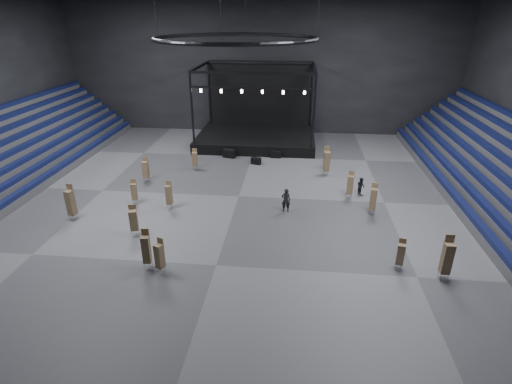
# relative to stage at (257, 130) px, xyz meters

# --- Properties ---
(floor) EXTENTS (50.00, 50.00, 0.00)m
(floor) POSITION_rel_stage_xyz_m (-0.00, -16.24, -1.45)
(floor) COLOR #525355
(floor) RESTS_ON ground
(wall_back) EXTENTS (50.00, 0.20, 18.00)m
(wall_back) POSITION_rel_stage_xyz_m (-0.00, 4.76, 7.55)
(wall_back) COLOR black
(wall_back) RESTS_ON ground
(wall_front) EXTENTS (50.00, 0.20, 18.00)m
(wall_front) POSITION_rel_stage_xyz_m (-0.00, -37.24, 7.55)
(wall_front) COLOR black
(wall_front) RESTS_ON ground
(stage) EXTENTS (14.00, 10.00, 9.20)m
(stage) POSITION_rel_stage_xyz_m (0.00, 0.00, 0.00)
(stage) COLOR black
(stage) RESTS_ON floor
(truss_ring) EXTENTS (12.30, 12.30, 5.15)m
(truss_ring) POSITION_rel_stage_xyz_m (-0.00, -16.24, 11.55)
(truss_ring) COLOR black
(truss_ring) RESTS_ON ceiling
(flight_case_left) EXTENTS (1.48, 1.02, 0.90)m
(flight_case_left) POSITION_rel_stage_xyz_m (-2.48, -6.18, -1.00)
(flight_case_left) COLOR black
(flight_case_left) RESTS_ON floor
(flight_case_mid) EXTENTS (1.15, 0.84, 0.69)m
(flight_case_mid) POSITION_rel_stage_xyz_m (0.69, -8.00, -1.10)
(flight_case_mid) COLOR black
(flight_case_mid) RESTS_ON floor
(flight_case_right) EXTENTS (1.22, 0.66, 0.79)m
(flight_case_right) POSITION_rel_stage_xyz_m (2.68, -5.75, -1.05)
(flight_case_right) COLOR black
(flight_case_right) RESTS_ON floor
(chair_stack_0) EXTENTS (0.54, 0.54, 2.71)m
(chair_stack_0) POSITION_rel_stage_xyz_m (-4.24, -27.35, -0.07)
(chair_stack_0) COLOR silver
(chair_stack_0) RESTS_ON floor
(chair_stack_1) EXTENTS (0.69, 0.69, 2.37)m
(chair_stack_1) POSITION_rel_stage_xyz_m (-6.56, -23.56, -0.18)
(chair_stack_1) COLOR silver
(chair_stack_1) RESTS_ON floor
(chair_stack_2) EXTENTS (0.52, 0.52, 2.41)m
(chair_stack_2) POSITION_rel_stage_xyz_m (-9.21, -13.78, -0.19)
(chair_stack_2) COLOR silver
(chair_stack_2) RESTS_ON floor
(chair_stack_3) EXTENTS (0.55, 0.55, 2.17)m
(chair_stack_3) POSITION_rel_stage_xyz_m (-8.51, -18.52, -0.31)
(chair_stack_3) COLOR silver
(chair_stack_3) RESTS_ON floor
(chair_stack_4) EXTENTS (0.62, 0.62, 2.41)m
(chair_stack_4) POSITION_rel_stage_xyz_m (-3.26, -27.80, -0.21)
(chair_stack_4) COLOR silver
(chair_stack_4) RESTS_ON floor
(chair_stack_5) EXTENTS (0.59, 0.59, 2.65)m
(chair_stack_5) POSITION_rel_stage_xyz_m (11.06, -18.47, -0.09)
(chair_stack_5) COLOR silver
(chair_stack_5) RESTS_ON floor
(chair_stack_6) EXTENTS (0.60, 0.60, 2.48)m
(chair_stack_6) POSITION_rel_stage_xyz_m (9.60, -15.58, -0.17)
(chair_stack_6) COLOR silver
(chair_stack_6) RESTS_ON floor
(chair_stack_7) EXTENTS (0.56, 0.56, 2.12)m
(chair_stack_7) POSITION_rel_stage_xyz_m (11.55, -25.93, -0.33)
(chair_stack_7) COLOR silver
(chair_stack_7) RESTS_ON floor
(chair_stack_8) EXTENTS (0.50, 0.50, 2.04)m
(chair_stack_8) POSITION_rel_stage_xyz_m (8.18, -8.23, -0.38)
(chair_stack_8) COLOR silver
(chair_stack_8) RESTS_ON floor
(chair_stack_9) EXTENTS (0.62, 0.62, 2.97)m
(chair_stack_9) POSITION_rel_stage_xyz_m (-12.22, -21.77, 0.06)
(chair_stack_9) COLOR silver
(chair_stack_9) RESTS_ON floor
(chair_stack_10) EXTENTS (0.63, 0.63, 2.92)m
(chair_stack_10) POSITION_rel_stage_xyz_m (7.87, -10.47, 0.04)
(chair_stack_10) COLOR silver
(chair_stack_10) RESTS_ON floor
(chair_stack_11) EXTENTS (0.55, 0.55, 2.22)m
(chair_stack_11) POSITION_rel_stage_xyz_m (-5.34, -10.29, -0.27)
(chair_stack_11) COLOR silver
(chair_stack_11) RESTS_ON floor
(chair_stack_12) EXTENTS (0.47, 0.47, 2.39)m
(chair_stack_12) POSITION_rel_stage_xyz_m (-5.34, -19.05, -0.23)
(chair_stack_12) COLOR silver
(chair_stack_12) RESTS_ON floor
(chair_stack_13) EXTENTS (0.55, 0.55, 2.97)m
(chair_stack_13) POSITION_rel_stage_xyz_m (14.00, -26.70, 0.07)
(chair_stack_13) COLOR silver
(chair_stack_13) RESTS_ON floor
(man_center) EXTENTS (0.74, 0.50, 2.02)m
(man_center) POSITION_rel_stage_xyz_m (4.19, -18.72, -0.44)
(man_center) COLOR black
(man_center) RESTS_ON floor
(crew_member) EXTENTS (0.84, 0.93, 1.56)m
(crew_member) POSITION_rel_stage_xyz_m (10.67, -14.68, -0.67)
(crew_member) COLOR black
(crew_member) RESTS_ON floor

